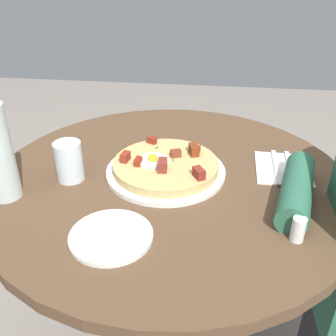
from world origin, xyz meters
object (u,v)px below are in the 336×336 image
pizza_plate (166,171)px  fork (290,168)px  knife (276,167)px  salt_shaker (298,229)px  breakfast_pizza (166,165)px  dining_table (170,230)px  bread_plate (111,236)px  water_glass (69,161)px

pizza_plate → fork: (0.32, 0.06, 0.00)m
knife → salt_shaker: (0.01, -0.28, 0.02)m
knife → breakfast_pizza: bearing=103.2°
dining_table → knife: size_ratio=5.12×
breakfast_pizza → dining_table: bearing=-43.4°
pizza_plate → knife: bearing=11.6°
pizza_plate → fork: bearing=10.1°
bread_plate → salt_shaker: bearing=6.3°
dining_table → fork: 0.37m
knife → water_glass: size_ratio=1.78×
pizza_plate → breakfast_pizza: (-0.00, -0.00, 0.02)m
dining_table → water_glass: size_ratio=9.14×
water_glass → fork: bearing=11.5°
breakfast_pizza → water_glass: bearing=-166.7°
bread_plate → water_glass: water_glass is taller
salt_shaker → breakfast_pizza: bearing=142.5°
breakfast_pizza → fork: breakfast_pizza is taller
salt_shaker → fork: bearing=84.2°
pizza_plate → knife: 0.29m
bread_plate → breakfast_pizza: bearing=73.9°
pizza_plate → knife: pizza_plate is taller
dining_table → fork: (0.31, 0.07, 0.18)m
fork → water_glass: water_glass is taller
salt_shaker → knife: bearing=91.4°
dining_table → breakfast_pizza: 0.20m
bread_plate → knife: bread_plate is taller
dining_table → bread_plate: bread_plate is taller
water_glass → salt_shaker: size_ratio=1.89×
pizza_plate → breakfast_pizza: size_ratio=1.14×
fork → water_glass: (-0.56, -0.11, 0.04)m
dining_table → salt_shaker: (0.28, -0.21, 0.20)m
pizza_plate → fork: size_ratio=1.71×
pizza_plate → bread_plate: pizza_plate is taller
bread_plate → fork: 0.52m
pizza_plate → bread_plate: 0.28m
bread_plate → knife: (0.36, 0.33, 0.00)m
dining_table → pizza_plate: bearing=136.0°
dining_table → water_glass: water_glass is taller
bread_plate → dining_table: bearing=70.3°
dining_table → knife: (0.27, 0.07, 0.18)m
dining_table → bread_plate: 0.32m
salt_shaker → water_glass: bearing=162.1°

